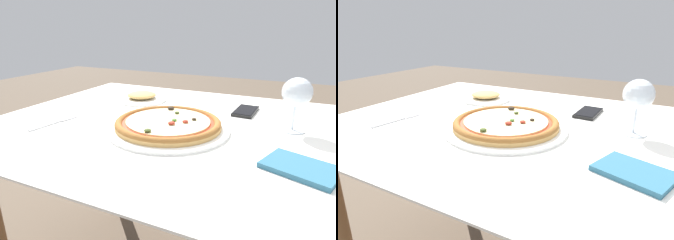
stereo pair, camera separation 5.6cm
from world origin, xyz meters
TOP-DOWN VIEW (x-y plane):
  - dining_table at (0.00, 0.00)m, footprint 1.15×0.92m
  - pizza_plate at (0.02, -0.06)m, footprint 0.37×0.37m
  - fork at (-0.34, -0.16)m, footprint 0.04×0.17m
  - wine_glass_far_left at (0.35, 0.08)m, footprint 0.08×0.08m
  - cell_phone at (0.20, 0.21)m, footprint 0.08×0.15m
  - side_plate at (-0.23, 0.20)m, footprint 0.20×0.20m
  - napkin_folded at (0.38, -0.17)m, footprint 0.18×0.15m

SIDE VIEW (x-z plane):
  - dining_table at x=0.00m, z-range 0.27..1.00m
  - fork at x=-0.34m, z-range 0.73..0.74m
  - cell_phone at x=0.20m, z-range 0.73..0.74m
  - napkin_folded at x=0.38m, z-range 0.73..0.74m
  - side_plate at x=-0.23m, z-range 0.73..0.76m
  - pizza_plate at x=0.02m, z-range 0.73..0.77m
  - wine_glass_far_left at x=0.35m, z-range 0.76..0.92m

